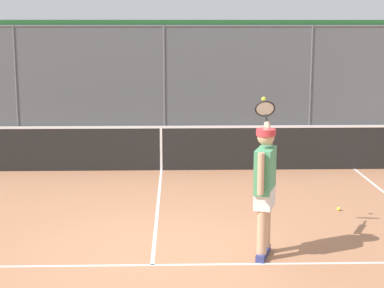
# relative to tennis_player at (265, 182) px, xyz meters

# --- Properties ---
(ground_plane) EXTENTS (60.00, 60.00, 0.00)m
(ground_plane) POSITION_rel_tennis_player_xyz_m (1.47, -0.25, -1.02)
(ground_plane) COLOR #B27551
(court_line_markings) EXTENTS (8.40, 9.84, 0.01)m
(court_line_markings) POSITION_rel_tennis_player_xyz_m (1.47, 0.61, -1.02)
(court_line_markings) COLOR white
(court_line_markings) RESTS_ON ground
(fence_backdrop) EXTENTS (19.93, 1.37, 3.23)m
(fence_backdrop) POSITION_rel_tennis_player_xyz_m (1.47, -10.59, 0.58)
(fence_backdrop) COLOR #565B60
(fence_backdrop) RESTS_ON ground
(tennis_net) EXTENTS (10.79, 0.09, 1.07)m
(tennis_net) POSITION_rel_tennis_player_xyz_m (1.47, -5.11, -0.53)
(tennis_net) COLOR #2D2D2D
(tennis_net) RESTS_ON ground
(tennis_player) EXTENTS (0.44, 1.43, 2.02)m
(tennis_player) POSITION_rel_tennis_player_xyz_m (0.00, 0.00, 0.00)
(tennis_player) COLOR navy
(tennis_player) RESTS_ON ground
(tennis_ball_near_net) EXTENTS (0.07, 0.07, 0.07)m
(tennis_ball_near_net) POSITION_rel_tennis_player_xyz_m (-1.55, -2.03, -0.99)
(tennis_ball_near_net) COLOR #D6E042
(tennis_ball_near_net) RESTS_ON ground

